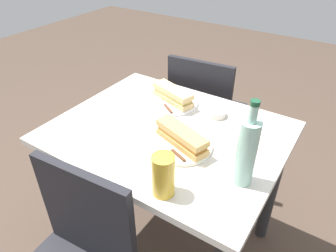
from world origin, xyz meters
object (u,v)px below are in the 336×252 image
(plate_near, at_px, (173,102))
(water_bottle, at_px, (246,152))
(baguette_sandwich_near, at_px, (173,95))
(knife_far, at_px, (172,150))
(plate_far, at_px, (181,145))
(baguette_sandwich_far, at_px, (182,137))
(dining_table, at_px, (168,154))
(beer_glass, at_px, (163,175))
(chair_near, at_px, (204,112))
(olive_bowl, at_px, (216,113))
(knife_near, at_px, (165,105))

(plate_near, distance_m, water_bottle, 0.59)
(baguette_sandwich_near, bearing_deg, knife_far, 122.02)
(baguette_sandwich_near, relative_size, knife_far, 1.38)
(plate_near, relative_size, knife_far, 1.43)
(plate_far, distance_m, baguette_sandwich_far, 0.04)
(dining_table, relative_size, beer_glass, 6.40)
(baguette_sandwich_far, bearing_deg, dining_table, -32.94)
(plate_far, xyz_separation_m, knife_far, (0.01, 0.06, 0.01))
(chair_near, relative_size, beer_glass, 5.81)
(baguette_sandwich_far, xyz_separation_m, knife_far, (0.01, 0.06, -0.03))
(baguette_sandwich_near, xyz_separation_m, olive_bowl, (-0.23, -0.01, -0.03))
(dining_table, distance_m, baguette_sandwich_near, 0.29)
(beer_glass, relative_size, olive_bowl, 1.66)
(dining_table, xyz_separation_m, chair_near, (0.11, -0.58, -0.11))
(chair_near, distance_m, plate_near, 0.46)
(knife_far, bearing_deg, chair_near, -72.98)
(baguette_sandwich_near, distance_m, knife_far, 0.39)
(knife_near, xyz_separation_m, baguette_sandwich_far, (-0.22, 0.21, 0.03))
(beer_glass, bearing_deg, plate_far, -72.44)
(water_bottle, relative_size, beer_glass, 2.11)
(plate_near, xyz_separation_m, olive_bowl, (-0.23, -0.01, 0.01))
(plate_near, xyz_separation_m, baguette_sandwich_far, (-0.21, 0.27, 0.04))
(plate_near, xyz_separation_m, knife_far, (-0.21, 0.33, 0.01))
(chair_near, bearing_deg, plate_far, 108.95)
(plate_near, bearing_deg, plate_far, 127.99)
(plate_far, xyz_separation_m, beer_glass, (-0.08, 0.24, 0.07))
(dining_table, height_order, baguette_sandwich_near, baguette_sandwich_near)
(knife_near, xyz_separation_m, water_bottle, (-0.49, 0.26, 0.11))
(plate_near, relative_size, olive_bowl, 2.72)
(plate_near, height_order, plate_far, same)
(baguette_sandwich_near, bearing_deg, olive_bowl, -176.74)
(baguette_sandwich_near, distance_m, knife_near, 0.07)
(knife_near, bearing_deg, knife_far, 128.24)
(baguette_sandwich_near, xyz_separation_m, knife_far, (-0.21, 0.33, -0.03))
(chair_near, distance_m, beer_glass, 1.00)
(chair_near, height_order, knife_far, chair_near)
(plate_far, bearing_deg, baguette_sandwich_near, -52.01)
(knife_near, height_order, beer_glass, beer_glass)
(knife_near, relative_size, knife_far, 0.92)
(baguette_sandwich_far, bearing_deg, beer_glass, 107.56)
(chair_near, relative_size, olive_bowl, 9.64)
(plate_far, xyz_separation_m, baguette_sandwich_far, (-0.00, 0.00, 0.04))
(dining_table, distance_m, knife_far, 0.22)
(dining_table, xyz_separation_m, plate_far, (-0.11, 0.07, 0.14))
(baguette_sandwich_near, xyz_separation_m, baguette_sandwich_far, (-0.21, 0.27, 0.00))
(baguette_sandwich_far, bearing_deg, plate_near, -52.01)
(beer_glass, bearing_deg, baguette_sandwich_near, -60.62)
(dining_table, relative_size, water_bottle, 3.03)
(plate_far, height_order, baguette_sandwich_far, baguette_sandwich_far)
(knife_far, bearing_deg, dining_table, -51.27)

